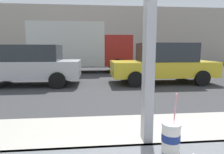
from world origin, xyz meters
TOP-DOWN VIEW (x-y plane):
  - ground_plane at (0.00, 8.00)m, footprint 60.00×60.00m
  - sidewalk_strip at (0.00, 1.60)m, footprint 16.00×2.80m
  - building_facade_far at (0.00, 18.85)m, footprint 28.00×1.20m
  - soda_cup_right at (0.09, -0.05)m, footprint 0.10×0.10m
  - parked_car_silver at (-2.93, 7.41)m, footprint 4.22×1.95m
  - parked_car_yellow at (2.81, 7.41)m, footprint 4.50×2.02m
  - box_truck at (-1.17, 11.84)m, footprint 6.27×2.44m

SIDE VIEW (x-z plane):
  - ground_plane at x=0.00m, z-range 0.00..0.00m
  - sidewalk_strip at x=0.00m, z-range 0.00..0.11m
  - parked_car_silver at x=-2.93m, z-range 0.01..1.69m
  - parked_car_yellow at x=2.81m, z-range 0.00..1.77m
  - soda_cup_right at x=0.09m, z-range 0.93..1.24m
  - box_truck at x=-1.17m, z-range 0.11..3.22m
  - building_facade_far at x=0.00m, z-range 0.00..5.62m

